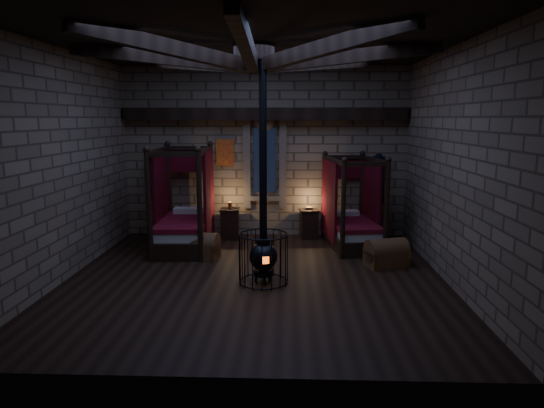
{
  "coord_description": "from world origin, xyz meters",
  "views": [
    {
      "loc": [
        0.64,
        -8.62,
        2.95
      ],
      "look_at": [
        0.29,
        0.6,
        1.31
      ],
      "focal_mm": 32.0,
      "sensor_mm": 36.0,
      "label": 1
    }
  ],
  "objects_px": {
    "bed_left": "(185,223)",
    "bed_right": "(351,225)",
    "trunk_right": "(386,254)",
    "trunk_left": "(200,247)",
    "stove": "(263,252)"
  },
  "relations": [
    {
      "from": "trunk_right",
      "to": "stove",
      "type": "xyz_separation_m",
      "value": [
        -2.42,
        -1.09,
        0.32
      ]
    },
    {
      "from": "bed_left",
      "to": "trunk_right",
      "type": "xyz_separation_m",
      "value": [
        4.37,
        -1.31,
        -0.31
      ]
    },
    {
      "from": "bed_right",
      "to": "stove",
      "type": "xyz_separation_m",
      "value": [
        -1.9,
        -2.68,
        0.07
      ]
    },
    {
      "from": "bed_left",
      "to": "bed_right",
      "type": "relative_size",
      "value": 1.09
    },
    {
      "from": "bed_left",
      "to": "trunk_right",
      "type": "bearing_deg",
      "value": -19.38
    },
    {
      "from": "trunk_left",
      "to": "stove",
      "type": "height_order",
      "value": "stove"
    },
    {
      "from": "bed_right",
      "to": "trunk_left",
      "type": "xyz_separation_m",
      "value": [
        -3.34,
        -1.15,
        -0.25
      ]
    },
    {
      "from": "bed_left",
      "to": "stove",
      "type": "bearing_deg",
      "value": -53.62
    },
    {
      "from": "bed_left",
      "to": "bed_right",
      "type": "height_order",
      "value": "bed_left"
    },
    {
      "from": "trunk_left",
      "to": "trunk_right",
      "type": "bearing_deg",
      "value": 3.93
    },
    {
      "from": "bed_left",
      "to": "trunk_left",
      "type": "bearing_deg",
      "value": -62.14
    },
    {
      "from": "trunk_right",
      "to": "stove",
      "type": "bearing_deg",
      "value": -174.35
    },
    {
      "from": "bed_right",
      "to": "trunk_right",
      "type": "bearing_deg",
      "value": -80.27
    },
    {
      "from": "bed_right",
      "to": "trunk_right",
      "type": "relative_size",
      "value": 2.29
    },
    {
      "from": "bed_left",
      "to": "trunk_right",
      "type": "distance_m",
      "value": 4.57
    }
  ]
}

